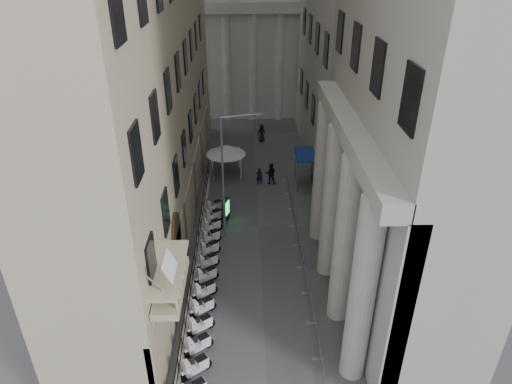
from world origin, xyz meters
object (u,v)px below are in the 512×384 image
pedestrian_a (259,176)px  pedestrian_b (271,174)px  security_tent (227,150)px  street_lamp (228,167)px  info_kiosk (226,210)px

pedestrian_a → pedestrian_b: 1.03m
security_tent → pedestrian_b: size_ratio=1.82×
security_tent → street_lamp: size_ratio=0.39×
street_lamp → pedestrian_a: (2.36, 7.78, -4.65)m
info_kiosk → pedestrian_b: pedestrian_b is taller
security_tent → info_kiosk: security_tent is taller
info_kiosk → pedestrian_a: size_ratio=1.19×
info_kiosk → pedestrian_b: (3.72, 6.09, 0.01)m
pedestrian_a → info_kiosk: bearing=62.6°
info_kiosk → pedestrian_a: bearing=84.6°
pedestrian_a → pedestrian_b: size_ratio=0.82×
pedestrian_a → security_tent: bearing=-38.5°
pedestrian_b → pedestrian_a: bearing=11.7°
info_kiosk → pedestrian_b: size_ratio=0.98×
street_lamp → pedestrian_b: size_ratio=4.63×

